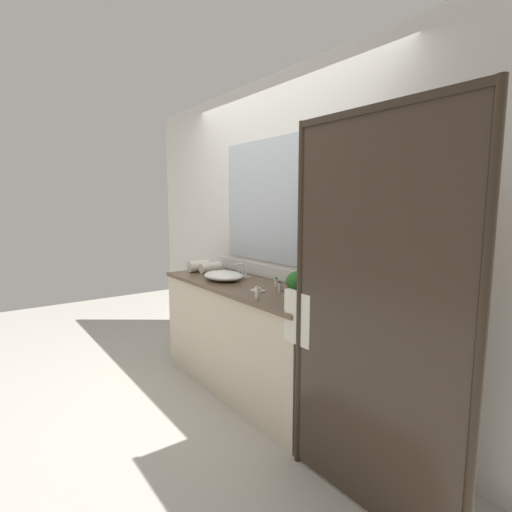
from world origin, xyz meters
The scene contains 13 objects.
ground_plane centered at (0.00, 0.00, 0.00)m, with size 8.00×8.00×0.00m, color #B7B2A8.
wall_back_with_mirror centered at (0.00, 0.34, 1.31)m, with size 4.40×0.06×2.60m.
vanity_cabinet centered at (0.00, 0.01, 0.45)m, with size 1.80×0.58×0.90m.
shower_enclosure centered at (1.28, -0.19, 1.02)m, with size 1.20×0.59×2.00m.
sink_basin centered at (-0.27, -0.04, 0.94)m, with size 0.39×0.31×0.07m, color white.
faucet centered at (-0.27, 0.15, 0.94)m, with size 0.17×0.13×0.13m.
potted_plant centered at (0.66, -0.01, 1.02)m, with size 0.19×0.19×0.21m.
soap_dish centered at (0.26, -0.07, 0.91)m, with size 0.10×0.07×0.04m.
amenity_bottle_body_wash centered at (0.45, -0.21, 0.94)m, with size 0.03×0.03×0.09m.
amenity_bottle_shampoo centered at (0.20, 0.16, 0.93)m, with size 0.03×0.03×0.07m.
amenity_bottle_conditioner centered at (0.38, 0.05, 0.94)m, with size 0.03×0.03×0.08m.
rolled_towel_near_edge centered at (-0.76, -0.02, 0.95)m, with size 0.11×0.11×0.20m, color silver.
rolled_towel_middle centered at (-0.65, 0.05, 0.95)m, with size 0.09×0.09×0.20m, color silver.
Camera 1 is at (2.61, -1.79, 1.56)m, focal length 27.88 mm.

